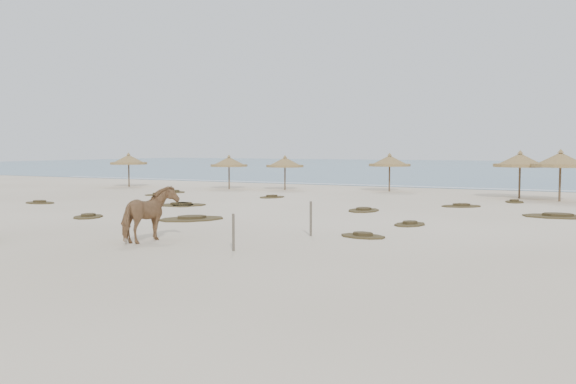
# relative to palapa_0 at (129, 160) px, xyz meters

# --- Properties ---
(ground) EXTENTS (160.00, 160.00, 0.00)m
(ground) POSITION_rel_palapa_0_xyz_m (18.69, -16.01, -2.01)
(ground) COLOR beige
(ground) RESTS_ON ground
(ocean) EXTENTS (200.00, 100.00, 0.01)m
(ocean) POSITION_rel_palapa_0_xyz_m (18.69, 58.99, -2.01)
(ocean) COLOR #2B5C83
(ocean) RESTS_ON ground
(foam_line) EXTENTS (70.00, 0.60, 0.01)m
(foam_line) POSITION_rel_palapa_0_xyz_m (18.69, 9.99, -2.01)
(foam_line) COLOR silver
(foam_line) RESTS_ON ground
(palapa_0) EXTENTS (3.46, 3.46, 2.59)m
(palapa_0) POSITION_rel_palapa_0_xyz_m (0.00, 0.00, 0.00)
(palapa_0) COLOR brown
(palapa_0) RESTS_ON ground
(palapa_1) EXTENTS (2.87, 2.87, 2.46)m
(palapa_1) POSITION_rel_palapa_0_xyz_m (8.12, 1.31, -0.10)
(palapa_1) COLOR brown
(palapa_1) RESTS_ON ground
(palapa_2) EXTENTS (2.89, 2.89, 2.45)m
(palapa_2) POSITION_rel_palapa_0_xyz_m (12.09, 2.33, -0.12)
(palapa_2) COLOR brown
(palapa_2) RESTS_ON ground
(palapa_3) EXTENTS (2.88, 2.88, 2.61)m
(palapa_3) POSITION_rel_palapa_0_xyz_m (19.05, 4.24, 0.01)
(palapa_3) COLOR brown
(palapa_3) RESTS_ON ground
(palapa_4) EXTENTS (3.77, 3.77, 2.82)m
(palapa_4) POSITION_rel_palapa_0_xyz_m (27.68, 2.06, 0.18)
(palapa_4) COLOR brown
(palapa_4) RESTS_ON ground
(palapa_5) EXTENTS (3.39, 3.39, 2.90)m
(palapa_5) POSITION_rel_palapa_0_xyz_m (29.93, 1.03, 0.23)
(palapa_5) COLOR brown
(palapa_5) RESTS_ON ground
(horse) EXTENTS (1.03, 2.11, 1.75)m
(horse) POSITION_rel_palapa_0_xyz_m (19.87, -21.38, -1.14)
(horse) COLOR #986C45
(horse) RESTS_ON ground
(fence_post_near) EXTENTS (0.09, 0.09, 1.07)m
(fence_post_near) POSITION_rel_palapa_0_xyz_m (23.18, -21.65, -1.48)
(fence_post_near) COLOR #63594A
(fence_post_near) RESTS_ON ground
(fence_post_far) EXTENTS (0.10, 0.10, 1.17)m
(fence_post_far) POSITION_rel_palapa_0_xyz_m (23.80, -17.81, -1.43)
(fence_post_far) COLOR #63594A
(fence_post_far) RESTS_ON ground
(scrub_0) EXTENTS (1.83, 1.22, 0.16)m
(scrub_0) POSITION_rel_palapa_0_xyz_m (5.58, -13.21, -1.96)
(scrub_0) COLOR #4D3D22
(scrub_0) RESTS_ON ground
(scrub_1) EXTENTS (3.01, 2.75, 0.16)m
(scrub_1) POSITION_rel_palapa_0_xyz_m (13.04, -10.74, -1.96)
(scrub_1) COLOR #4D3D22
(scrub_1) RESTS_ON ground
(scrub_2) EXTENTS (2.00, 2.15, 0.16)m
(scrub_2) POSITION_rel_palapa_0_xyz_m (13.20, -10.85, -1.96)
(scrub_2) COLOR #4D3D22
(scrub_2) RESTS_ON ground
(scrub_3) EXTENTS (1.59, 2.25, 0.16)m
(scrub_3) POSITION_rel_palapa_0_xyz_m (22.32, -9.05, -1.96)
(scrub_3) COLOR #4D3D22
(scrub_3) RESTS_ON ground
(scrub_4) EXTENTS (1.27, 1.75, 0.16)m
(scrub_4) POSITION_rel_palapa_0_xyz_m (25.86, -13.37, -1.96)
(scrub_4) COLOR #4D3D22
(scrub_4) RESTS_ON ground
(scrub_5) EXTENTS (3.18, 2.33, 0.16)m
(scrub_5) POSITION_rel_palapa_0_xyz_m (30.60, -7.64, -1.96)
(scrub_5) COLOR #4D3D22
(scrub_5) RESTS_ON ground
(scrub_6) EXTENTS (2.30, 1.96, 0.16)m
(scrub_6) POSITION_rel_palapa_0_xyz_m (6.76, -3.23, -1.96)
(scrub_6) COLOR #4D3D22
(scrub_6) RESTS_ON ground
(scrub_7) EXTENTS (2.42, 2.29, 0.16)m
(scrub_7) POSITION_rel_palapa_0_xyz_m (25.87, -4.72, -1.96)
(scrub_7) COLOR #4D3D22
(scrub_7) RESTS_ON ground
(scrub_8) EXTENTS (1.89, 1.97, 0.16)m
(scrub_8) POSITION_rel_palapa_0_xyz_m (7.47, -5.74, -1.96)
(scrub_8) COLOR #4D3D22
(scrub_8) RESTS_ON ground
(scrub_9) EXTENTS (3.09, 3.34, 0.16)m
(scrub_9) POSITION_rel_palapa_0_xyz_m (17.34, -15.72, -1.96)
(scrub_9) COLOR #4D3D22
(scrub_9) RESTS_ON ground
(scrub_10) EXTENTS (1.25, 1.64, 0.16)m
(scrub_10) POSITION_rel_palapa_0_xyz_m (27.86, -0.89, -1.96)
(scrub_10) COLOR #4D3D22
(scrub_10) RESTS_ON ground
(scrub_11) EXTENTS (1.86, 2.12, 0.16)m
(scrub_11) POSITION_rel_palapa_0_xyz_m (12.96, -17.10, -1.96)
(scrub_11) COLOR #4D3D22
(scrub_11) RESTS_ON ground
(scrub_12) EXTENTS (1.78, 1.33, 0.16)m
(scrub_12) POSITION_rel_palapa_0_xyz_m (25.45, -17.26, -1.96)
(scrub_12) COLOR #4D3D22
(scrub_12) RESTS_ON ground
(scrub_13) EXTENTS (1.54, 2.02, 0.16)m
(scrub_13) POSITION_rel_palapa_0_xyz_m (14.63, -4.07, -1.96)
(scrub_13) COLOR #4D3D22
(scrub_13) RESTS_ON ground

